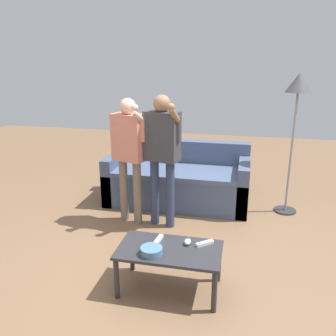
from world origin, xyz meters
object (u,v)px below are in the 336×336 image
Objects in this scene: snack_bowl at (151,251)px; player_center at (162,146)px; couch at (178,181)px; game_remote_wand_far at (158,240)px; game_remote_nunchuk at (188,242)px; coffee_table at (170,254)px; game_remote_wand_near at (205,243)px; floor_lamp at (297,96)px; player_left at (129,147)px.

player_center is (-0.21, 1.29, 0.54)m from snack_bowl.
couch reaches higher than game_remote_wand_far.
game_remote_nunchuk is 0.53× the size of game_remote_wand_far.
coffee_table is at bearing -81.25° from couch.
game_remote_nunchuk is 0.59× the size of game_remote_wand_near.
game_remote_nunchuk is at bearing 40.15° from snack_bowl.
couch is 1.87m from game_remote_nunchuk.
game_remote_nunchuk is (0.13, 0.11, 0.08)m from coffee_table.
couch is 2.04m from snack_bowl.
player_left is (-1.85, -0.70, -0.54)m from floor_lamp.
floor_lamp reaches higher than game_remote_wand_far.
floor_lamp reaches higher than player_center.
coffee_table is at bearing 42.32° from snack_bowl.
game_remote_nunchuk is 0.15m from game_remote_wand_near.
couch is at bearing 178.65° from floor_lamp.
player_center is at bearing 106.10° from coffee_table.
coffee_table is at bearing -73.90° from player_center.
game_remote_wand_near is (0.28, 0.12, 0.07)m from coffee_table.
game_remote_nunchuk is 0.06× the size of player_left.
game_remote_nunchuk is 0.26m from game_remote_wand_far.
player_left is 0.97× the size of player_center.
game_remote_nunchuk is at bearing 2.00° from game_remote_wand_far.
game_remote_wand_near is (0.41, 0.24, -0.01)m from snack_bowl.
couch is 1.00m from player_center.
snack_bowl is at bearing -80.58° from player_center.
game_remote_wand_near is at bearing 23.96° from coffee_table.
player_left is at bearing 178.71° from player_center.
couch is 1.07m from player_left.
player_center is (0.39, -0.01, 0.03)m from player_left.
floor_lamp reaches higher than snack_bowl.
player_center is (-0.34, 1.17, 0.63)m from coffee_table.
snack_bowl is at bearing -139.85° from game_remote_nunchuk.
game_remote_wand_near is 0.90× the size of game_remote_wand_far.
player_center reaches higher than couch.
snack_bowl is 0.47m from game_remote_wand_near.
snack_bowl is (-0.13, -0.11, 0.08)m from coffee_table.
player_center is at bearing 99.42° from snack_bowl.
game_remote_nunchuk is at bearing -66.09° from player_center.
couch is at bearing 94.78° from snack_bowl.
floor_lamp is at bearing 25.91° from player_center.
couch reaches higher than game_remote_nunchuk.
coffee_table is 2.47m from floor_lamp.
couch is 11.37× the size of game_remote_wand_far.
game_remote_nunchuk is (0.26, 0.22, -0.01)m from snack_bowl.
couch is 1.23× the size of player_center.
coffee_table is at bearing -156.04° from game_remote_wand_near.
snack_bowl is 2.05× the size of game_remote_nunchuk.
floor_lamp is 10.51× the size of game_remote_wand_far.
coffee_table is at bearing -141.99° from game_remote_nunchuk.
snack_bowl is 1.41m from player_center.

